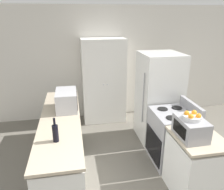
{
  "coord_description": "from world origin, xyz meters",
  "views": [
    {
      "loc": [
        -0.66,
        -1.75,
        2.37
      ],
      "look_at": [
        0.0,
        1.8,
        1.05
      ],
      "focal_mm": 35.0,
      "sensor_mm": 36.0,
      "label": 1
    }
  ],
  "objects_px": {
    "pantry_cabinet": "(104,81)",
    "stove": "(172,137)",
    "microwave": "(67,100)",
    "toaster_oven": "(191,128)",
    "refrigerator": "(158,98)",
    "wine_bottle": "(55,133)",
    "fruit_bowl": "(192,117)"
  },
  "relations": [
    {
      "from": "stove",
      "to": "microwave",
      "type": "distance_m",
      "value": 1.86
    },
    {
      "from": "refrigerator",
      "to": "fruit_bowl",
      "type": "bearing_deg",
      "value": -97.04
    },
    {
      "from": "microwave",
      "to": "toaster_oven",
      "type": "xyz_separation_m",
      "value": [
        1.56,
        -1.2,
        -0.03
      ]
    },
    {
      "from": "toaster_oven",
      "to": "refrigerator",
      "type": "bearing_deg",
      "value": 83.04
    },
    {
      "from": "toaster_oven",
      "to": "fruit_bowl",
      "type": "xyz_separation_m",
      "value": [
        -0.0,
        -0.01,
        0.16
      ]
    },
    {
      "from": "stove",
      "to": "refrigerator",
      "type": "distance_m",
      "value": 0.89
    },
    {
      "from": "fruit_bowl",
      "to": "wine_bottle",
      "type": "bearing_deg",
      "value": 172.71
    },
    {
      "from": "stove",
      "to": "fruit_bowl",
      "type": "height_order",
      "value": "fruit_bowl"
    },
    {
      "from": "microwave",
      "to": "fruit_bowl",
      "type": "distance_m",
      "value": 1.97
    },
    {
      "from": "refrigerator",
      "to": "microwave",
      "type": "height_order",
      "value": "refrigerator"
    },
    {
      "from": "pantry_cabinet",
      "to": "microwave",
      "type": "xyz_separation_m",
      "value": [
        -0.81,
        -1.32,
        0.1
      ]
    },
    {
      "from": "pantry_cabinet",
      "to": "fruit_bowl",
      "type": "relative_size",
      "value": 8.31
    },
    {
      "from": "toaster_oven",
      "to": "stove",
      "type": "bearing_deg",
      "value": 79.08
    },
    {
      "from": "microwave",
      "to": "stove",
      "type": "bearing_deg",
      "value": -15.71
    },
    {
      "from": "microwave",
      "to": "wine_bottle",
      "type": "relative_size",
      "value": 1.7
    },
    {
      "from": "microwave",
      "to": "fruit_bowl",
      "type": "height_order",
      "value": "fruit_bowl"
    },
    {
      "from": "stove",
      "to": "wine_bottle",
      "type": "xyz_separation_m",
      "value": [
        -1.82,
        -0.51,
        0.56
      ]
    },
    {
      "from": "microwave",
      "to": "toaster_oven",
      "type": "distance_m",
      "value": 1.96
    },
    {
      "from": "pantry_cabinet",
      "to": "stove",
      "type": "distance_m",
      "value": 2.06
    },
    {
      "from": "wine_bottle",
      "to": "toaster_oven",
      "type": "relative_size",
      "value": 0.7
    },
    {
      "from": "microwave",
      "to": "fruit_bowl",
      "type": "xyz_separation_m",
      "value": [
        1.55,
        -1.2,
        0.13
      ]
    },
    {
      "from": "pantry_cabinet",
      "to": "refrigerator",
      "type": "xyz_separation_m",
      "value": [
        0.93,
        -1.01,
        -0.09
      ]
    },
    {
      "from": "refrigerator",
      "to": "wine_bottle",
      "type": "relative_size",
      "value": 5.44
    },
    {
      "from": "wine_bottle",
      "to": "refrigerator",
      "type": "bearing_deg",
      "value": 34.85
    },
    {
      "from": "stove",
      "to": "fruit_bowl",
      "type": "xyz_separation_m",
      "value": [
        -0.14,
        -0.73,
        0.73
      ]
    },
    {
      "from": "pantry_cabinet",
      "to": "wine_bottle",
      "type": "height_order",
      "value": "pantry_cabinet"
    },
    {
      "from": "wine_bottle",
      "to": "toaster_oven",
      "type": "xyz_separation_m",
      "value": [
        1.69,
        -0.21,
        0.01
      ]
    },
    {
      "from": "pantry_cabinet",
      "to": "fruit_bowl",
      "type": "height_order",
      "value": "pantry_cabinet"
    },
    {
      "from": "pantry_cabinet",
      "to": "refrigerator",
      "type": "relative_size",
      "value": 1.11
    },
    {
      "from": "wine_bottle",
      "to": "fruit_bowl",
      "type": "relative_size",
      "value": 1.38
    },
    {
      "from": "stove",
      "to": "refrigerator",
      "type": "bearing_deg",
      "value": 86.72
    },
    {
      "from": "pantry_cabinet",
      "to": "wine_bottle",
      "type": "distance_m",
      "value": 2.5
    }
  ]
}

